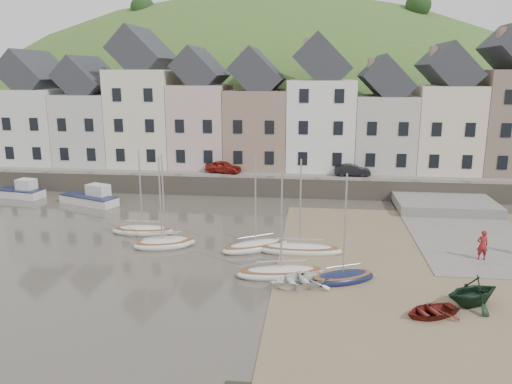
# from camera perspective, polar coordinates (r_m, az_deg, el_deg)

# --- Properties ---
(ground) EXTENTS (160.00, 160.00, 0.00)m
(ground) POSITION_cam_1_polar(r_m,az_deg,el_deg) (30.81, -1.33, -8.03)
(ground) COLOR #4A443A
(ground) RESTS_ON ground
(quay_land) EXTENTS (90.00, 30.00, 1.50)m
(quay_land) POSITION_cam_1_polar(r_m,az_deg,el_deg) (61.43, 2.88, 3.56)
(quay_land) COLOR #386026
(quay_land) RESTS_ON ground
(quay_street) EXTENTS (70.00, 7.00, 0.10)m
(quay_street) POSITION_cam_1_polar(r_m,az_deg,el_deg) (50.01, 1.97, 2.22)
(quay_street) COLOR slate
(quay_street) RESTS_ON quay_land
(seawall) EXTENTS (70.00, 1.20, 1.80)m
(seawall) POSITION_cam_1_polar(r_m,az_deg,el_deg) (46.73, 1.60, 0.61)
(seawall) COLOR slate
(seawall) RESTS_ON ground
(beach) EXTENTS (18.00, 26.00, 0.06)m
(beach) POSITION_cam_1_polar(r_m,az_deg,el_deg) (31.30, 19.26, -8.41)
(beach) COLOR #756347
(beach) RESTS_ON ground
(slipway) EXTENTS (8.00, 18.00, 0.12)m
(slipway) POSITION_cam_1_polar(r_m,az_deg,el_deg) (39.60, 22.52, -4.07)
(slipway) COLOR slate
(slipway) RESTS_ON ground
(hillside) EXTENTS (134.40, 84.00, 84.00)m
(hillside) POSITION_cam_1_polar(r_m,az_deg,el_deg) (93.54, 0.88, -4.79)
(hillside) COLOR #386026
(hillside) RESTS_ON ground
(townhouse_terrace) EXTENTS (61.05, 8.00, 13.93)m
(townhouse_terrace) POSITION_cam_1_polar(r_m,az_deg,el_deg) (52.58, 4.28, 9.10)
(townhouse_terrace) COLOR silver
(townhouse_terrace) RESTS_ON quay_land
(sailboat_0) EXTENTS (4.53, 1.70, 6.32)m
(sailboat_0) POSITION_cam_1_polar(r_m,az_deg,el_deg) (36.92, -12.72, -4.26)
(sailboat_0) COLOR silver
(sailboat_0) RESTS_ON ground
(sailboat_1) EXTENTS (4.04, 2.49, 6.32)m
(sailboat_1) POSITION_cam_1_polar(r_m,az_deg,el_deg) (33.82, -10.58, -5.79)
(sailboat_1) COLOR silver
(sailboat_1) RESTS_ON ground
(sailboat_2) EXTENTS (4.25, 2.35, 6.32)m
(sailboat_2) POSITION_cam_1_polar(r_m,az_deg,el_deg) (34.17, -10.26, -5.58)
(sailboat_2) COLOR beige
(sailboat_2) RESTS_ON ground
(sailboat_3) EXTENTS (4.73, 3.69, 6.32)m
(sailboat_3) POSITION_cam_1_polar(r_m,az_deg,el_deg) (32.85, -0.06, -6.15)
(sailboat_3) COLOR silver
(sailboat_3) RESTS_ON ground
(sailboat_4) EXTENTS (5.49, 1.56, 6.32)m
(sailboat_4) POSITION_cam_1_polar(r_m,az_deg,el_deg) (32.41, 4.94, -6.49)
(sailboat_4) COLOR silver
(sailboat_4) RESTS_ON ground
(sailboat_5) EXTENTS (4.09, 3.01, 6.32)m
(sailboat_5) POSITION_cam_1_polar(r_m,az_deg,el_deg) (28.46, 9.81, -9.52)
(sailboat_5) COLOR #121939
(sailboat_5) RESTS_ON ground
(sailboat_6) EXTENTS (5.23, 2.47, 6.32)m
(sailboat_6) POSITION_cam_1_polar(r_m,az_deg,el_deg) (28.74, 2.85, -9.11)
(sailboat_6) COLOR silver
(sailboat_6) RESTS_ON ground
(motorboat_0) EXTENTS (4.66, 2.48, 1.70)m
(motorboat_0) POSITION_cam_1_polar(r_m,az_deg,el_deg) (51.19, -25.06, 0.10)
(motorboat_0) COLOR silver
(motorboat_0) RESTS_ON ground
(motorboat_2) EXTENTS (5.79, 3.67, 1.70)m
(motorboat_2) POSITION_cam_1_polar(r_m,az_deg,el_deg) (46.32, -18.20, -0.59)
(motorboat_2) COLOR silver
(motorboat_2) RESTS_ON ground
(rowboat_white) EXTENTS (4.17, 3.68, 0.71)m
(rowboat_white) POSITION_cam_1_polar(r_m,az_deg,el_deg) (27.52, 5.07, -9.86)
(rowboat_white) COLOR white
(rowboat_white) RESTS_ON beach
(rowboat_green) EXTENTS (3.80, 3.63, 1.55)m
(rowboat_green) POSITION_cam_1_polar(r_m,az_deg,el_deg) (27.24, 23.39, -10.26)
(rowboat_green) COLOR black
(rowboat_green) RESTS_ON beach
(rowboat_red) EXTENTS (3.23, 2.87, 0.55)m
(rowboat_red) POSITION_cam_1_polar(r_m,az_deg,el_deg) (25.65, 19.22, -12.61)
(rowboat_red) COLOR maroon
(rowboat_red) RESTS_ON beach
(person_red) EXTENTS (0.71, 0.49, 1.86)m
(person_red) POSITION_cam_1_polar(r_m,az_deg,el_deg) (33.63, 24.29, -5.50)
(person_red) COLOR maroon
(person_red) RESTS_ON slipway
(car_left) EXTENTS (3.77, 2.14, 1.21)m
(car_left) POSITION_cam_1_polar(r_m,az_deg,el_deg) (49.55, -3.73, 2.87)
(car_left) COLOR maroon
(car_left) RESTS_ON quay_street
(car_right) EXTENTS (3.42, 1.20, 1.13)m
(car_right) POSITION_cam_1_polar(r_m,az_deg,el_deg) (48.87, 10.87, 2.45)
(car_right) COLOR black
(car_right) RESTS_ON quay_street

